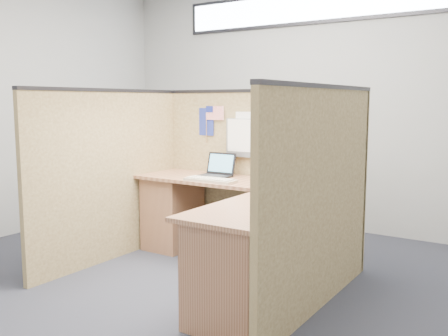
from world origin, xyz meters
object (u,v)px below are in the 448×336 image
Objects in this scene: laptop at (217,171)px; keyboard at (210,180)px; l_desk at (233,230)px; mouse at (307,189)px.

laptop is 0.63× the size of keyboard.
keyboard is (0.12, -0.27, -0.04)m from laptop.
l_desk is 4.15× the size of keyboard.
mouse is (0.55, 0.19, 0.36)m from l_desk.
keyboard is 3.91× the size of mouse.
laptop is 2.48× the size of mouse.
laptop is at bearing 165.03° from mouse.
mouse is at bearing 18.88° from l_desk.
laptop reaches higher than keyboard.
laptop is 0.30m from keyboard.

